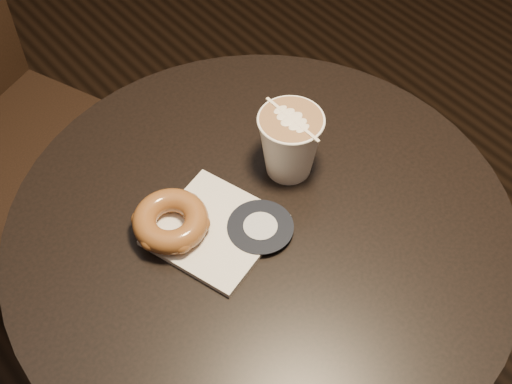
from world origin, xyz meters
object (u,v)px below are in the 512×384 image
cafe_table (261,300)px  doughnut (171,221)px  pastry_bag (215,230)px  latte_cup (290,144)px

cafe_table → doughnut: 0.25m
pastry_bag → cafe_table: bearing=-49.8°
cafe_table → pastry_bag: size_ratio=5.05×
cafe_table → pastry_bag: pastry_bag is taller
pastry_bag → latte_cup: latte_cup is taller
cafe_table → latte_cup: bearing=29.4°
pastry_bag → doughnut: 0.06m
cafe_table → latte_cup: (0.10, 0.05, 0.25)m
pastry_bag → doughnut: (-0.04, 0.04, 0.02)m
cafe_table → doughnut: (-0.10, 0.07, 0.22)m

